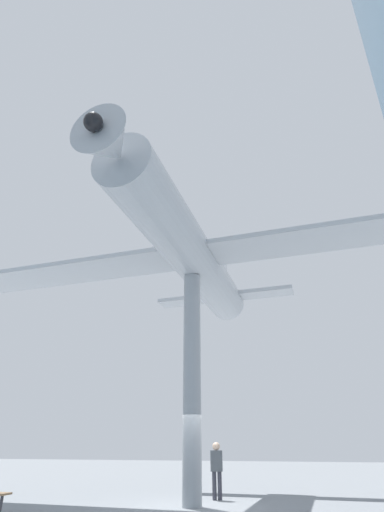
% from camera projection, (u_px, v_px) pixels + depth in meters
% --- Properties ---
extents(ground_plane, '(80.00, 80.00, 0.00)m').
position_uv_depth(ground_plane, '(192.00, 508.00, 11.56)').
color(ground_plane, gray).
extents(support_pylon_central, '(0.59, 0.59, 7.25)m').
position_uv_depth(support_pylon_central, '(192.00, 378.00, 13.12)').
color(support_pylon_central, '#999EA3').
rests_on(support_pylon_central, ground_plane).
extents(suspended_airplane, '(20.75, 13.37, 3.00)m').
position_uv_depth(suspended_airplane, '(191.00, 254.00, 14.91)').
color(suspended_airplane, '#B2B7BC').
rests_on(suspended_airplane, support_pylon_central).
extents(visitor_person, '(0.43, 0.29, 1.74)m').
position_uv_depth(visitor_person, '(217.00, 466.00, 13.55)').
color(visitor_person, '#383842').
rests_on(visitor_person, ground_plane).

